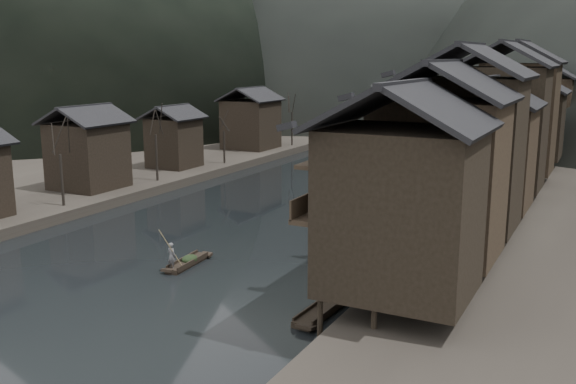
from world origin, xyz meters
The scene contains 12 objects.
water centered at (0.00, 0.00, 0.00)m, with size 300.00×300.00×0.00m, color black.
left_bank centered at (-35.00, 40.00, 0.60)m, with size 40.00×200.00×1.20m, color #2D2823.
stilt_houses centered at (17.28, 19.08, 8.79)m, with size 9.00×67.60×15.67m.
left_houses centered at (-20.50, 20.12, 5.66)m, with size 8.10×53.20×8.73m.
bare_trees centered at (-17.00, 16.21, 6.24)m, with size 3.51×61.57×7.01m.
moored_sampans centered at (12.30, 18.16, 0.20)m, with size 2.74×55.23×0.47m.
midriver_boats centered at (-0.64, 46.59, 0.20)m, with size 15.23×28.46×0.44m.
stone_bridge centered at (0.00, 72.00, 5.11)m, with size 40.00×6.00×9.00m.
hero_sampan centered at (1.07, -3.18, 0.20)m, with size 1.24×4.61×0.43m.
cargo_heap centered at (1.08, -2.97, 0.73)m, with size 1.01×1.32×0.60m, color black.
boatman centered at (0.96, -4.78, 1.33)m, with size 0.66×0.43×1.80m, color #5E5E61.
bamboo_pole centered at (1.16, -4.78, 3.99)m, with size 0.06×0.06×3.99m, color #8C7A51.
Camera 1 is at (26.17, -37.06, 13.95)m, focal length 40.00 mm.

